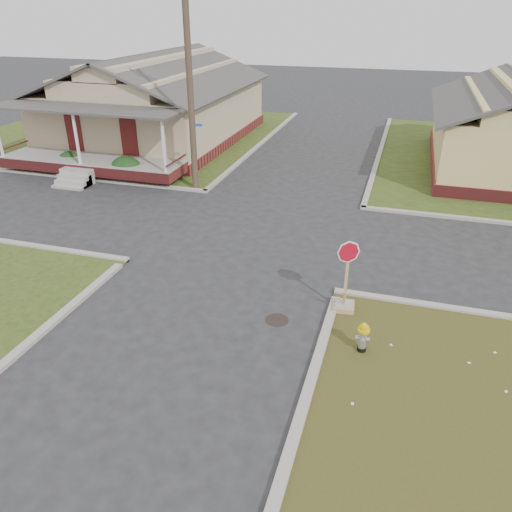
# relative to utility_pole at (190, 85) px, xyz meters

# --- Properties ---
(ground) EXTENTS (120.00, 120.00, 0.00)m
(ground) POSITION_rel_utility_pole_xyz_m (4.20, -8.90, -4.66)
(ground) COLOR #272729
(ground) RESTS_ON ground
(verge_far_left) EXTENTS (19.00, 19.00, 0.05)m
(verge_far_left) POSITION_rel_utility_pole_xyz_m (-8.80, 9.10, -4.64)
(verge_far_left) COLOR #2E4217
(verge_far_left) RESTS_ON ground
(curbs) EXTENTS (80.00, 40.00, 0.12)m
(curbs) POSITION_rel_utility_pole_xyz_m (4.20, -3.90, -4.66)
(curbs) COLOR #A49F94
(curbs) RESTS_ON ground
(manhole) EXTENTS (0.64, 0.64, 0.01)m
(manhole) POSITION_rel_utility_pole_xyz_m (6.40, -9.40, -4.66)
(manhole) COLOR black
(manhole) RESTS_ON ground
(corner_house) EXTENTS (10.10, 15.50, 5.30)m
(corner_house) POSITION_rel_utility_pole_xyz_m (-5.80, 7.78, -2.38)
(corner_house) COLOR maroon
(corner_house) RESTS_ON ground
(side_house_yellow) EXTENTS (7.60, 11.60, 4.70)m
(side_house_yellow) POSITION_rel_utility_pole_xyz_m (14.20, 7.60, -2.47)
(side_house_yellow) COLOR maroon
(side_house_yellow) RESTS_ON ground
(utility_pole) EXTENTS (1.80, 0.28, 9.00)m
(utility_pole) POSITION_rel_utility_pole_xyz_m (0.00, 0.00, 0.00)
(utility_pole) COLOR #3B2A22
(utility_pole) RESTS_ON ground
(fire_hydrant) EXTENTS (0.31, 0.31, 0.83)m
(fire_hydrant) POSITION_rel_utility_pole_xyz_m (8.78, -10.15, -4.16)
(fire_hydrant) COLOR black
(fire_hydrant) RESTS_ON ground
(stop_sign) EXTENTS (0.61, 0.59, 2.14)m
(stop_sign) POSITION_rel_utility_pole_xyz_m (8.09, -8.36, -4.15)
(stop_sign) COLOR tan
(stop_sign) RESTS_ON ground
(hedge_left) EXTENTS (1.35, 1.10, 1.03)m
(hedge_left) POSITION_rel_utility_pole_xyz_m (-7.25, 0.70, -4.10)
(hedge_left) COLOR #193C15
(hedge_left) RESTS_ON verge_far_left
(hedge_right) EXTENTS (1.50, 1.23, 1.14)m
(hedge_right) POSITION_rel_utility_pole_xyz_m (-3.70, 0.17, -4.04)
(hedge_right) COLOR #193C15
(hedge_right) RESTS_ON verge_far_left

